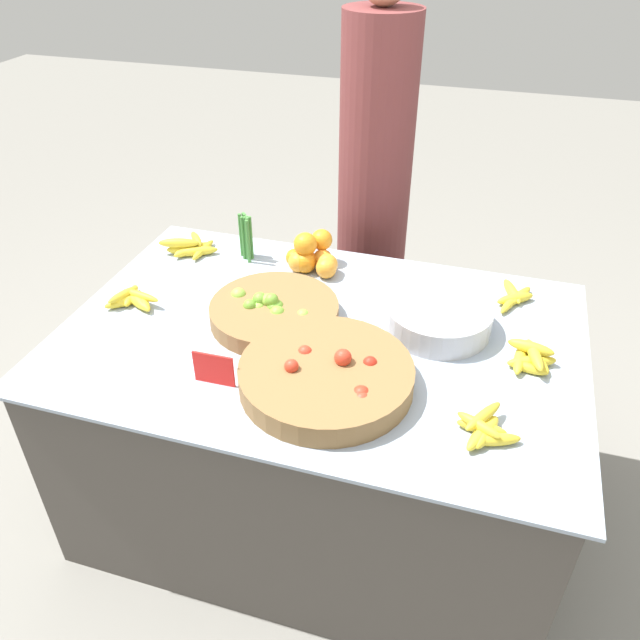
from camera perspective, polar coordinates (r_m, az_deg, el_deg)
The scene contains 14 objects.
ground_plane at distance 2.44m, azimuth 0.00°, elevation -15.89°, with size 12.00×12.00×0.00m, color gray.
market_table at distance 2.16m, azimuth 0.00°, elevation -9.45°, with size 1.58×1.06×0.77m.
lime_bowl at distance 1.96m, azimuth -4.22°, elevation 0.77°, with size 0.40×0.40×0.09m.
tomato_basket at distance 1.70m, azimuth 0.66°, elevation -5.12°, with size 0.48×0.48×0.11m.
orange_pile at distance 2.21m, azimuth -0.77°, elevation 5.81°, with size 0.20×0.17×0.14m.
metal_bowl at distance 1.94m, azimuth 10.77°, elevation 0.21°, with size 0.32×0.32×0.08m.
price_sign at distance 1.72m, azimuth -9.69°, elevation -4.45°, with size 0.12×0.01×0.10m.
veg_bundle at distance 2.28m, azimuth -6.76°, elevation 7.51°, with size 0.06×0.06×0.17m.
banana_bunch_back_center at distance 1.62m, azimuth 14.82°, elevation -9.66°, with size 0.17×0.18×0.05m.
banana_bunch_front_center at distance 2.12m, azimuth -16.64°, elevation 1.88°, with size 0.18×0.16×0.05m.
banana_bunch_middle_left at distance 2.37m, azimuth -11.71°, elevation 6.49°, with size 0.22×0.18×0.06m.
banana_bunch_front_left at distance 1.87m, azimuth 18.65°, elevation -3.29°, with size 0.15×0.15×0.06m.
banana_bunch_front_right at distance 2.15m, azimuth 17.36°, elevation 2.06°, with size 0.13×0.22×0.03m.
vendor_person at distance 2.60m, azimuth 4.87°, elevation 10.02°, with size 0.29×0.29×1.71m.
Camera 1 is at (0.45, -1.47, 1.89)m, focal length 35.00 mm.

